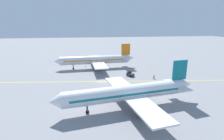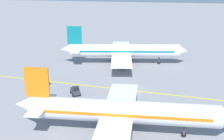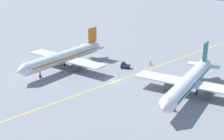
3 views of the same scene
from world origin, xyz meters
The scene contains 8 objects.
ground_plane centered at (0.00, 0.00, 0.00)m, with size 400.00×400.00×0.00m, color gray.
apron_yellow_centreline centered at (0.00, 0.00, 0.00)m, with size 0.40×120.00×0.01m, color yellow.
airplane_at_gate centered at (-20.06, -4.07, 3.71)m, with size 28.46×35.48×10.60m.
airplane_adjacent_stand centered at (19.03, 0.99, 3.71)m, with size 28.21×35.51×10.60m.
baggage_tug_dark centered at (4.56, -10.85, 0.90)m, with size 3.35×2.82×2.11m.
ground_crew_worker centered at (0.02, -18.48, 0.91)m, with size 0.28×0.57×1.68m.
traffic_cone_near_nose centered at (22.60, 5.76, 0.28)m, with size 0.32×0.32×0.55m, color orange.
traffic_cone_mid_apron centered at (2.56, -5.04, 0.28)m, with size 0.32×0.32×0.55m, color orange.
Camera 1 is at (-57.03, 5.95, 19.36)m, focal length 28.00 mm.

